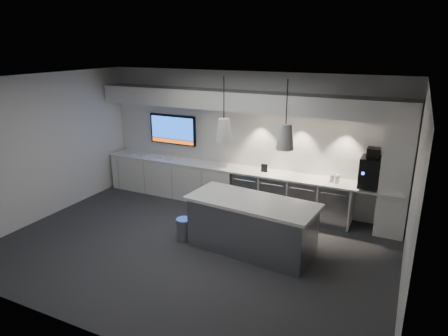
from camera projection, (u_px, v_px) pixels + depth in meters
The scene contains 28 objects.
floor at pixel (191, 248), 7.29m from camera, with size 7.00×7.00×0.00m, color #2E2F31.
ceiling at pixel (187, 80), 6.39m from camera, with size 7.00×7.00×0.00m, color black.
wall_back at pixel (246, 139), 8.99m from camera, with size 7.00×7.00×0.00m, color silver.
wall_front at pixel (81, 228), 4.69m from camera, with size 7.00×7.00×0.00m, color silver.
wall_left at pixel (44, 147), 8.28m from camera, with size 7.00×7.00×0.00m, color silver.
wall_right at pixel (413, 204), 5.39m from camera, with size 7.00×7.00×0.00m, color silver.
back_counter at pixel (239, 169), 8.90m from camera, with size 6.80×0.65×0.04m, color white.
left_base_cabinets at pixel (174, 177), 9.75m from camera, with size 3.30×0.63×0.86m, color white.
fridge_unit_a at pixel (249, 190), 8.93m from camera, with size 0.60×0.61×0.85m, color gray.
fridge_unit_b at pixel (276, 194), 8.67m from camera, with size 0.60×0.61×0.85m, color gray.
fridge_unit_c at pixel (305, 199), 8.41m from camera, with size 0.60×0.61×0.85m, color gray.
fridge_unit_d at pixel (335, 204), 8.15m from camera, with size 0.60×0.61×0.85m, color gray.
backsplash at pixel (297, 143), 8.46m from camera, with size 4.60×0.03×1.30m, color white.
soffit at pixel (241, 101), 8.46m from camera, with size 6.90×0.60×0.40m, color white.
column at pixel (397, 170), 7.47m from camera, with size 0.55×0.55×2.60m, color white.
wall_tv at pixel (173, 129), 9.71m from camera, with size 1.25×0.07×0.72m.
island at pixel (251, 225), 7.06m from camera, with size 2.35×1.18×0.96m.
bin at pixel (184, 229), 7.55m from camera, with size 0.30×0.30×0.42m, color gray.
coffee_machine at pixel (371, 171), 7.68m from camera, with size 0.43×0.60×0.78m.
sign_black at pixel (264, 168), 8.62m from camera, with size 0.14×0.02×0.18m, color black.
sign_white at pixel (223, 165), 8.92m from camera, with size 0.18×0.02×0.14m, color white.
cup_cluster at pixel (335, 178), 8.01m from camera, with size 0.18×0.18×0.16m, color silver, non-canonical shape.
tray_a at pixel (132, 154), 10.03m from camera, with size 0.16×0.16×0.03m, color #BBBBBB.
tray_b at pixel (143, 155), 9.90m from camera, with size 0.16×0.16×0.03m, color #BBBBBB.
tray_c at pixel (160, 157), 9.75m from camera, with size 0.16×0.16×0.03m, color #BBBBBB.
tray_d at pixel (170, 159), 9.56m from camera, with size 0.16×0.16×0.03m, color #BBBBBB.
pendant_left at pixel (224, 130), 6.78m from camera, with size 0.29×0.29×1.11m.
pendant_right at pixel (285, 137), 6.34m from camera, with size 0.29×0.29×1.11m.
Camera 1 is at (3.36, -5.62, 3.58)m, focal length 32.00 mm.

